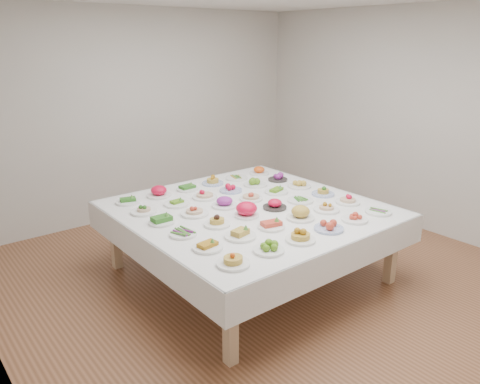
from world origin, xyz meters
TOP-DOWN VIEW (x-y plane):
  - room_envelope at (0.00, 0.00)m, footprint 5.02×5.02m
  - display_table at (-0.10, 0.07)m, footprint 2.42×2.42m
  - dish_0 at (-1.00, -0.83)m, footprint 0.25×0.25m
  - dish_1 at (-0.64, -0.82)m, footprint 0.25×0.25m
  - dish_2 at (-0.28, -0.84)m, footprint 0.26×0.25m
  - dish_3 at (0.09, -0.82)m, footprint 0.26×0.26m
  - dish_4 at (0.45, -0.82)m, footprint 0.24×0.24m
  - dish_5 at (0.79, -0.84)m, footprint 0.25×0.25m
  - dish_6 at (-0.99, -0.48)m, footprint 0.25×0.25m
  - dish_7 at (-0.64, -0.46)m, footprint 0.27×0.27m
  - dish_8 at (-0.28, -0.47)m, footprint 0.24×0.24m
  - dish_9 at (0.08, -0.47)m, footprint 0.27×0.27m
  - dish_10 at (0.44, -0.48)m, footprint 0.25×0.25m
  - dish_11 at (0.79, -0.46)m, footprint 0.25×0.25m
  - dish_12 at (-1.00, -0.12)m, footprint 0.24×0.24m
  - dish_13 at (-0.63, -0.11)m, footprint 0.24×0.24m
  - dish_14 at (-0.27, -0.10)m, footprint 0.24×0.24m
  - dish_15 at (0.09, -0.11)m, footprint 0.24×0.24m
  - dish_16 at (0.44, -0.12)m, footprint 0.27×0.27m
  - dish_17 at (0.80, -0.12)m, footprint 0.24×0.24m
  - dish_18 at (-1.00, 0.25)m, footprint 0.24×0.24m
  - dish_19 at (-0.64, 0.25)m, footprint 0.27×0.27m
  - dish_20 at (-0.27, 0.25)m, footprint 0.29×0.29m
  - dish_21 at (0.08, 0.25)m, footprint 0.24×0.24m
  - dish_22 at (0.45, 0.26)m, footprint 0.25×0.25m
  - dish_23 at (0.80, 0.25)m, footprint 0.26×0.26m
  - dish_24 at (-1.00, 0.60)m, footprint 0.26×0.26m
  - dish_25 at (-0.63, 0.60)m, footprint 0.27×0.27m
  - dish_26 at (-0.28, 0.60)m, footprint 0.27×0.27m
  - dish_27 at (0.08, 0.61)m, footprint 0.25×0.25m
  - dish_28 at (0.44, 0.61)m, footprint 0.27×0.27m
  - dish_29 at (0.79, 0.60)m, footprint 0.23×0.23m
  - dish_30 at (-1.00, 0.96)m, footprint 0.25×0.25m
  - dish_31 at (-0.64, 0.96)m, footprint 0.27×0.27m
  - dish_32 at (-0.27, 0.96)m, footprint 0.24×0.24m
  - dish_33 at (0.08, 0.96)m, footprint 0.25×0.25m
  - dish_34 at (0.44, 0.96)m, footprint 0.27×0.27m
  - dish_35 at (0.80, 0.96)m, footprint 0.24×0.24m

SIDE VIEW (x-z plane):
  - display_table at x=-0.10m, z-range 0.31..1.06m
  - dish_5 at x=0.79m, z-range 0.74..0.80m
  - dish_34 at x=0.44m, z-range 0.74..0.80m
  - dish_16 at x=0.44m, z-range 0.74..0.80m
  - dish_12 at x=-1.00m, z-range 0.75..0.80m
  - dish_4 at x=0.45m, z-range 0.74..0.83m
  - dish_6 at x=-0.99m, z-range 0.74..0.84m
  - dish_25 at x=-0.63m, z-range 0.74..0.84m
  - dish_30 at x=-1.00m, z-range 0.74..0.84m
  - dish_22 at x=0.45m, z-range 0.74..0.85m
  - dish_27 at x=0.08m, z-range 0.74..0.85m
  - dish_23 at x=0.80m, z-range 0.74..0.85m
  - dish_32 at x=-0.27m, z-range 0.74..0.85m
  - dish_29 at x=0.79m, z-range 0.75..0.85m
  - dish_18 at x=-1.00m, z-range 0.74..0.86m
  - dish_8 at x=-0.28m, z-range 0.74..0.86m
  - dish_24 at x=-1.00m, z-range 0.74..0.86m
  - dish_15 at x=0.09m, z-range 0.74..0.86m
  - dish_17 at x=0.80m, z-range 0.74..0.86m
  - dish_35 at x=0.80m, z-range 0.74..0.87m
  - dish_7 at x=-0.64m, z-range 0.74..0.87m
  - dish_1 at x=-0.64m, z-range 0.75..0.87m
  - dish_33 at x=0.08m, z-range 0.74..0.87m
  - dish_28 at x=0.44m, z-range 0.75..0.87m
  - dish_3 at x=0.09m, z-range 0.75..0.87m
  - dish_10 at x=0.44m, z-range 0.74..0.87m
  - dish_0 at x=-1.00m, z-range 0.74..0.88m
  - dish_13 at x=-0.63m, z-range 0.74..0.88m
  - dish_19 at x=-0.64m, z-range 0.74..0.88m
  - dish_21 at x=0.08m, z-range 0.75..0.88m
  - dish_11 at x=0.79m, z-range 0.75..0.89m
  - dish_14 at x=-0.27m, z-range 0.75..0.89m
  - dish_9 at x=0.08m, z-range 0.75..0.90m
  - dish_26 at x=-0.28m, z-range 0.75..0.90m
  - dish_31 at x=-0.64m, z-range 0.75..0.90m
  - dish_20 at x=-0.27m, z-range 0.75..0.91m
  - dish_2 at x=-0.28m, z-range 0.75..0.91m
  - room_envelope at x=0.00m, z-range 0.43..3.24m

